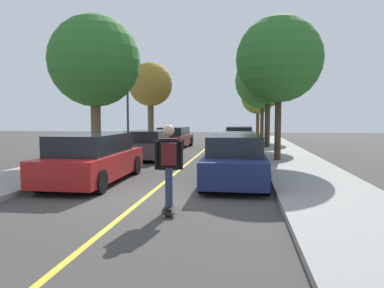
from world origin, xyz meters
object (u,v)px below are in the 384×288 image
Objects in this scene: parked_car_left_nearest at (93,159)px; street_tree_right_far at (263,81)px; parked_car_right_near at (238,147)px; streetlamp at (128,98)px; parked_car_right_far at (240,137)px; parked_car_left_far at (174,138)px; parked_car_right_nearest at (235,161)px; street_tree_right_nearest at (279,60)px; parked_car_left_near at (148,145)px; street_tree_left_near at (150,85)px; street_tree_left_nearest at (95,62)px; skateboard at (169,209)px; skateboarder at (169,162)px; street_tree_right_farthest at (258,97)px; fire_hydrant at (95,154)px; street_tree_right_near at (268,76)px.

street_tree_right_far reaches higher than parked_car_left_nearest.
street_tree_right_far is at bearing 82.45° from parked_car_right_near.
parked_car_right_far is at bearing 36.66° from streetlamp.
parked_car_left_far is 12.95m from parked_car_right_nearest.
street_tree_right_nearest is at bearing -21.68° from streetlamp.
street_tree_left_near is (-1.69, 6.81, 3.46)m from parked_car_left_near.
parked_car_right_far is at bearing 56.03° from street_tree_left_nearest.
parked_car_right_far reaches higher than skateboard.
street_tree_right_farthest is at bearing 84.56° from skateboarder.
parked_car_right_far is at bearing -106.15° from street_tree_right_far.
street_tree_right_nearest reaches higher than fire_hydrant.
street_tree_right_far is (1.69, 5.84, 4.17)m from parked_car_right_far.
parked_car_right_nearest reaches higher than parked_car_left_near.
fire_hydrant is (0.19, -9.56, -3.65)m from street_tree_left_near.
street_tree_left_nearest is at bearing -128.55° from parked_car_left_near.
street_tree_right_nearest is at bearing 70.90° from skateboard.
parked_car_left_far is at bearing 78.70° from street_tree_left_nearest.
parked_car_right_near is 0.81× the size of street_tree_right_farthest.
streetlamp reaches higher than parked_car_left_nearest.
parked_car_left_near is 7.82m from street_tree_left_near.
parked_car_right_near is 6.91m from parked_car_right_far.
parked_car_left_far is 1.08× the size of parked_car_right_nearest.
parked_car_left_near is 0.94× the size of parked_car_left_far.
parked_car_left_nearest is 1.10× the size of parked_car_right_nearest.
street_tree_right_near is at bearing -90.00° from street_tree_right_farthest.
streetlamp is at bearing 112.28° from skateboard.
streetlamp is at bearing 92.88° from fire_hydrant.
street_tree_right_farthest is at bearing 72.94° from fire_hydrant.
skateboarder is (-1.25, -16.06, 0.38)m from parked_car_right_far.
skateboard is at bearing -57.03° from street_tree_left_nearest.
parked_car_left_nearest is 1.01× the size of parked_car_left_far.
parked_car_left_near is 0.62× the size of street_tree_right_far.
parked_car_left_far is at bearing 66.97° from streetlamp.
parked_car_left_far reaches higher than parked_car_right_near.
fire_hydrant is 0.14× the size of streetlamp.
parked_car_left_near is at bearing 90.00° from parked_car_left_nearest.
street_tree_right_far is at bearing 84.75° from parked_car_right_nearest.
parked_car_right_near reaches higher than fire_hydrant.
skateboard is (4.68, -16.15, -4.05)m from street_tree_left_near.
street_tree_right_nearest is at bearing -90.00° from street_tree_right_farthest.
parked_car_right_near is at bearing 17.73° from street_tree_left_nearest.
parked_car_right_near is 9.24m from skateboarder.
skateboarder is (4.69, -16.18, -3.07)m from street_tree_left_near.
parked_car_right_nearest is 0.91× the size of parked_car_right_near.
skateboard is at bearing -67.72° from streetlamp.
street_tree_right_far is at bearing 64.05° from fire_hydrant.
skateboard is (2.99, -15.68, -0.58)m from parked_car_left_far.
parked_car_left_near is at bearing 176.96° from parked_car_right_near.
parked_car_left_far reaches higher than fire_hydrant.
parked_car_right_nearest reaches higher than skateboard.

